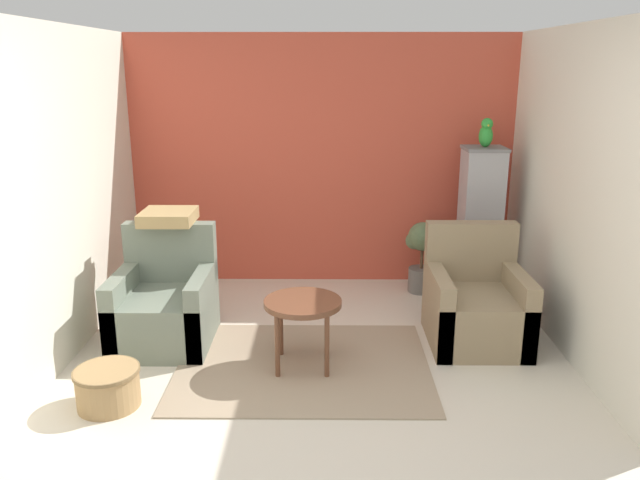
{
  "coord_description": "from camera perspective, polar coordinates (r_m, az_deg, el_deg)",
  "views": [
    {
      "loc": [
        0.04,
        -3.08,
        2.17
      ],
      "look_at": [
        0.0,
        1.53,
        0.86
      ],
      "focal_mm": 35.0,
      "sensor_mm": 36.0,
      "label": 1
    }
  ],
  "objects": [
    {
      "name": "ground_plane",
      "position": [
        3.77,
        -0.23,
        -19.28
      ],
      "size": [
        20.0,
        20.0,
        0.0
      ],
      "primitive_type": "plane",
      "color": "beige",
      "rests_on": "ground"
    },
    {
      "name": "wall_back_accent",
      "position": [
        6.25,
        0.13,
        7.17
      ],
      "size": [
        3.88,
        0.06,
        2.45
      ],
      "color": "#C64C38",
      "rests_on": "ground_plane"
    },
    {
      "name": "wall_left",
      "position": [
        5.1,
        -22.08,
        4.04
      ],
      "size": [
        0.06,
        3.06,
        2.45
      ],
      "color": "silver",
      "rests_on": "ground_plane"
    },
    {
      "name": "wall_right",
      "position": [
        5.07,
        22.23,
        3.95
      ],
      "size": [
        0.06,
        3.06,
        2.45
      ],
      "color": "silver",
      "rests_on": "ground_plane"
    },
    {
      "name": "area_rug",
      "position": [
        4.73,
        -1.54,
        -11.39
      ],
      "size": [
        1.86,
        1.45,
        0.01
      ],
      "color": "gray",
      "rests_on": "ground_plane"
    },
    {
      "name": "coffee_table",
      "position": [
        4.54,
        -1.59,
        -6.26
      ],
      "size": [
        0.57,
        0.57,
        0.52
      ],
      "color": "brown",
      "rests_on": "ground_plane"
    },
    {
      "name": "armchair_left",
      "position": [
        5.15,
        -13.99,
        -6.01
      ],
      "size": [
        0.74,
        0.8,
        0.92
      ],
      "color": "slate",
      "rests_on": "ground_plane"
    },
    {
      "name": "armchair_right",
      "position": [
        5.17,
        14.03,
        -5.94
      ],
      "size": [
        0.74,
        0.8,
        0.92
      ],
      "color": "#8E7A5B",
      "rests_on": "ground_plane"
    },
    {
      "name": "birdcage",
      "position": [
        6.1,
        14.36,
        1.28
      ],
      "size": [
        0.52,
        0.52,
        1.43
      ],
      "color": "slate",
      "rests_on": "ground_plane"
    },
    {
      "name": "parrot",
      "position": [
        5.95,
        14.92,
        9.39
      ],
      "size": [
        0.12,
        0.22,
        0.27
      ],
      "color": "green",
      "rests_on": "birdcage"
    },
    {
      "name": "potted_plant",
      "position": [
        6.13,
        9.28,
        -1.05
      ],
      "size": [
        0.31,
        0.28,
        0.7
      ],
      "color": "#66605B",
      "rests_on": "ground_plane"
    },
    {
      "name": "wicker_basket",
      "position": [
        4.4,
        -18.83,
        -12.53
      ],
      "size": [
        0.43,
        0.43,
        0.26
      ],
      "color": "#A37F51",
      "rests_on": "ground_plane"
    },
    {
      "name": "throw_pillow",
      "position": [
        5.22,
        -13.71,
        2.08
      ],
      "size": [
        0.42,
        0.42,
        0.1
      ],
      "color": "tan",
      "rests_on": "armchair_left"
    }
  ]
}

